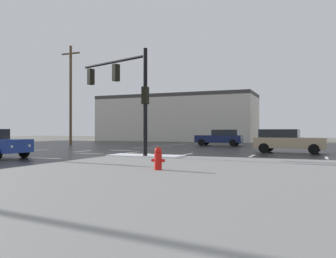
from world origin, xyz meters
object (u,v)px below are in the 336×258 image
(fire_hydrant, at_px, (158,158))
(sedan_navy, at_px, (221,137))
(sedan_tan, at_px, (287,140))
(traffic_signal_mast, at_px, (126,86))
(utility_pole_far, at_px, (71,93))

(fire_hydrant, distance_m, sedan_navy, 22.58)
(fire_hydrant, xyz_separation_m, sedan_navy, (-3.25, 22.35, 0.32))
(fire_hydrant, height_order, sedan_navy, sedan_navy)
(sedan_tan, height_order, sedan_navy, same)
(traffic_signal_mast, distance_m, sedan_tan, 11.50)
(sedan_navy, bearing_deg, fire_hydrant, 96.13)
(fire_hydrant, bearing_deg, sedan_tan, 75.51)
(traffic_signal_mast, xyz_separation_m, fire_hydrant, (4.40, -5.60, -3.41))
(sedan_navy, height_order, utility_pole_far, utility_pole_far)
(fire_hydrant, height_order, utility_pole_far, utility_pole_far)
(sedan_navy, bearing_deg, sedan_tan, 124.70)
(sedan_navy, relative_size, utility_pole_far, 0.44)
(fire_hydrant, distance_m, sedan_tan, 13.83)
(traffic_signal_mast, xyz_separation_m, sedan_tan, (7.87, 7.79, -3.09))
(traffic_signal_mast, bearing_deg, sedan_tan, -117.07)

